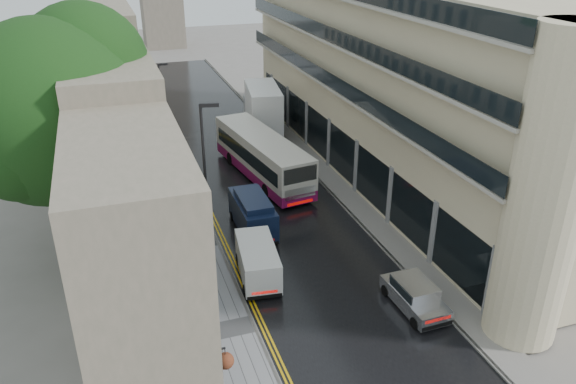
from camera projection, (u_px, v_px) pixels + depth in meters
road at (253, 179)px, 42.24m from camera, size 9.00×85.00×0.02m
left_sidewalk at (175, 189)px, 40.53m from camera, size 2.70×85.00×0.12m
right_sidewalk at (320, 169)px, 43.77m from camera, size 1.80×85.00×0.12m
old_shop_row at (111, 104)px, 39.09m from camera, size 4.50×56.00×12.00m
modern_block at (392, 81)px, 40.93m from camera, size 8.00×40.00×14.00m
tree_near at (57, 144)px, 29.24m from camera, size 10.56×10.56×13.89m
tree_far at (69, 93)px, 40.77m from camera, size 9.24×9.24×12.46m
cream_bus at (266, 176)px, 38.62m from camera, size 4.47×12.26×3.27m
white_lorry at (251, 117)px, 48.31m from camera, size 3.98×9.12×4.63m
silver_hatchback at (416, 315)px, 26.21m from camera, size 1.86×4.03×1.49m
white_van at (245, 280)px, 28.38m from camera, size 2.41×4.60×1.99m
navy_van at (245, 227)px, 32.86m from camera, size 1.96×4.86×2.48m
pedestrian at (201, 236)px, 32.40m from camera, size 0.66×0.45×1.77m
lamp_post_near at (206, 184)px, 30.32m from camera, size 1.03×0.44×8.93m
lamp_post_far at (162, 106)px, 46.67m from camera, size 0.81×0.28×7.06m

